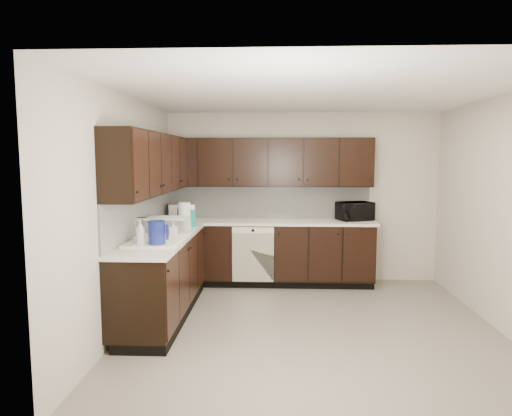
% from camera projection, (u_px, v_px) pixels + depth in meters
% --- Properties ---
extents(floor, '(4.00, 4.00, 0.00)m').
position_uv_depth(floor, '(311.00, 327.00, 4.97)').
color(floor, gray).
rests_on(floor, ground).
extents(ceiling, '(4.00, 4.00, 0.00)m').
position_uv_depth(ceiling, '(314.00, 93.00, 4.69)').
color(ceiling, white).
rests_on(ceiling, wall_back).
extents(wall_back, '(4.00, 0.02, 2.50)m').
position_uv_depth(wall_back, '(302.00, 197.00, 6.82)').
color(wall_back, beige).
rests_on(wall_back, floor).
extents(wall_left, '(0.02, 4.00, 2.50)m').
position_uv_depth(wall_left, '(126.00, 213.00, 4.92)').
color(wall_left, beige).
rests_on(wall_left, floor).
extents(wall_right, '(0.02, 4.00, 2.50)m').
position_uv_depth(wall_right, '(505.00, 215.00, 4.74)').
color(wall_right, beige).
rests_on(wall_right, floor).
extents(wall_front, '(4.00, 0.02, 2.50)m').
position_uv_depth(wall_front, '(338.00, 253.00, 2.84)').
color(wall_front, beige).
rests_on(wall_front, floor).
extents(lower_cabinets, '(3.00, 2.80, 0.90)m').
position_uv_depth(lower_cabinets, '(229.00, 265.00, 6.07)').
color(lower_cabinets, black).
rests_on(lower_cabinets, floor).
extents(countertop, '(3.03, 2.83, 0.04)m').
position_uv_depth(countertop, '(228.00, 228.00, 6.01)').
color(countertop, '#EFE2D1').
rests_on(countertop, lower_cabinets).
extents(backsplash, '(3.00, 2.80, 0.48)m').
position_uv_depth(backsplash, '(215.00, 206.00, 6.20)').
color(backsplash, '#B8B8B4').
rests_on(backsplash, countertop).
extents(upper_cabinets, '(3.00, 2.80, 0.70)m').
position_uv_depth(upper_cabinets, '(222.00, 163.00, 6.01)').
color(upper_cabinets, black).
rests_on(upper_cabinets, wall_back).
extents(dishwasher, '(0.58, 0.04, 0.78)m').
position_uv_depth(dishwasher, '(253.00, 251.00, 6.34)').
color(dishwasher, '#F8EFCB').
rests_on(dishwasher, lower_cabinets).
extents(sink, '(0.54, 0.82, 0.42)m').
position_uv_depth(sink, '(156.00, 247.00, 4.93)').
color(sink, '#F8EFCB').
rests_on(sink, countertop).
extents(microwave, '(0.56, 0.47, 0.26)m').
position_uv_depth(microwave, '(355.00, 211.00, 6.56)').
color(microwave, black).
rests_on(microwave, countertop).
extents(soap_bottle_a, '(0.08, 0.08, 0.17)m').
position_uv_depth(soap_bottle_a, '(174.00, 229.00, 5.18)').
color(soap_bottle_a, gray).
rests_on(soap_bottle_a, countertop).
extents(soap_bottle_b, '(0.12, 0.13, 0.27)m').
position_uv_depth(soap_bottle_b, '(140.00, 233.00, 4.68)').
color(soap_bottle_b, gray).
rests_on(soap_bottle_b, countertop).
extents(toaster_oven, '(0.42, 0.36, 0.23)m').
position_uv_depth(toaster_oven, '(181.00, 212.00, 6.59)').
color(toaster_oven, '#BCBCBE').
rests_on(toaster_oven, countertop).
extents(storage_bin, '(0.53, 0.44, 0.18)m').
position_uv_depth(storage_bin, '(168.00, 225.00, 5.47)').
color(storage_bin, silver).
rests_on(storage_bin, countertop).
extents(blue_pitcher, '(0.21, 0.21, 0.26)m').
position_uv_depth(blue_pitcher, '(157.00, 233.00, 4.65)').
color(blue_pitcher, navy).
rests_on(blue_pitcher, countertop).
extents(teal_tumbler, '(0.11, 0.11, 0.22)m').
position_uv_depth(teal_tumbler, '(192.00, 218.00, 5.95)').
color(teal_tumbler, '#0D918C').
rests_on(teal_tumbler, countertop).
extents(paper_towel_roll, '(0.20, 0.20, 0.34)m').
position_uv_depth(paper_towel_roll, '(185.00, 216.00, 5.72)').
color(paper_towel_roll, silver).
rests_on(paper_towel_roll, countertop).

